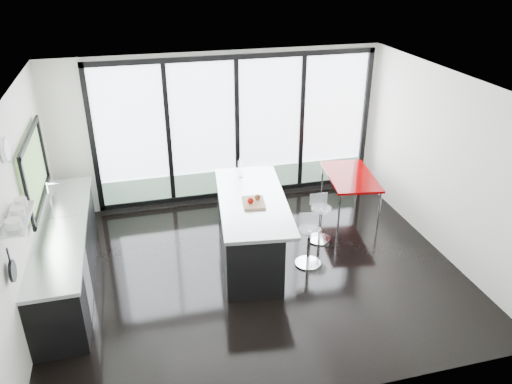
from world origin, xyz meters
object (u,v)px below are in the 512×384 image
object	(u,v)px
island	(247,226)
bar_stool_far	(320,224)
red_table	(349,194)
bar_stool_near	(309,247)

from	to	relation	value
island	bar_stool_far	world-z (taller)	island
red_table	island	bearing A→B (deg)	-157.56
island	bar_stool_near	xyz separation A→B (m)	(0.83, -0.52, -0.18)
bar_stool_far	bar_stool_near	bearing A→B (deg)	-124.12
island	red_table	world-z (taller)	island
bar_stool_near	bar_stool_far	world-z (taller)	bar_stool_near
island	bar_stool_far	distance (m)	1.27
island	bar_stool_near	world-z (taller)	island
bar_stool_far	red_table	distance (m)	1.15
island	red_table	size ratio (longest dim) A/B	1.80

